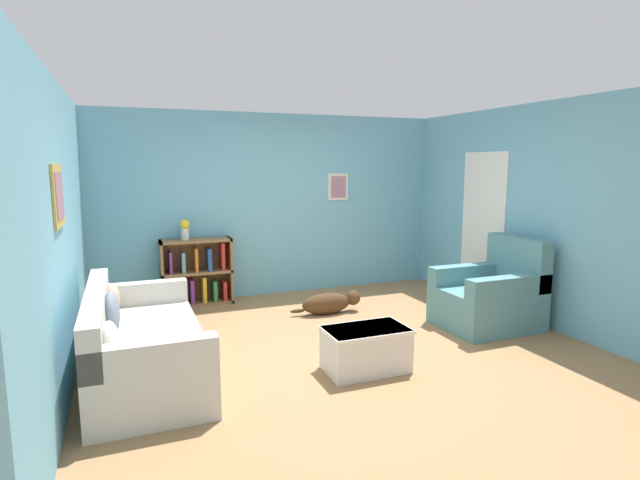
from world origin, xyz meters
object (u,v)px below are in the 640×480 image
bookshelf (197,274)px  recliner_chair (491,297)px  couch (139,345)px  coffee_table (366,348)px  vase (185,228)px  dog (330,303)px

bookshelf → recliner_chair: 3.79m
couch → bookshelf: bearing=69.8°
couch → coffee_table: 2.03m
couch → bookshelf: bookshelf is taller
vase → dog: bearing=-32.7°
couch → recliner_chair: 3.88m
recliner_chair → vase: bearing=145.3°
recliner_chair → bookshelf: bearing=143.9°
couch → recliner_chair: bearing=-0.0°
bookshelf → dog: bookshelf is taller
couch → dog: bearing=26.5°
bookshelf → dog: size_ratio=1.00×
couch → coffee_table: size_ratio=2.70×
bookshelf → couch: bearing=-110.2°
bookshelf → dog: 1.87m
couch → dog: couch is taller
bookshelf → coffee_table: size_ratio=1.22×
recliner_chair → dog: recliner_chair is taller
recliner_chair → dog: (-1.56, 1.16, -0.22)m
couch → bookshelf: size_ratio=2.21×
bookshelf → vase: vase is taller
bookshelf → recliner_chair: bearing=-36.1°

